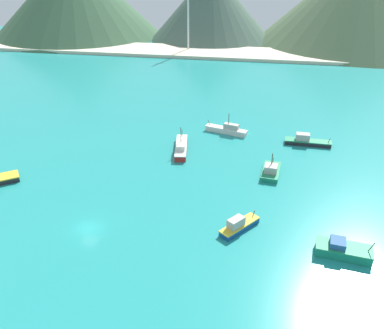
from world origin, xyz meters
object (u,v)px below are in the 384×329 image
at_px(fishing_boat_0, 181,147).
at_px(fishing_boat_7, 343,250).
at_px(fishing_boat_3, 271,171).
at_px(radio_tower, 188,17).
at_px(fishing_boat_1, 239,225).
at_px(fishing_boat_2, 307,141).
at_px(fishing_boat_5, 227,130).

relative_size(fishing_boat_0, fishing_boat_7, 1.41).
bearing_deg(fishing_boat_3, radio_tower, 109.24).
xyz_separation_m(fishing_boat_7, radio_tower, (-45.80, 123.73, 13.36)).
relative_size(fishing_boat_3, fishing_boat_7, 0.96).
bearing_deg(fishing_boat_1, fishing_boat_2, 69.82).
xyz_separation_m(fishing_boat_5, radio_tower, (-25.22, 83.51, 13.36)).
distance_m(fishing_boat_5, fishing_boat_7, 45.19).
bearing_deg(fishing_boat_5, radio_tower, 106.80).
relative_size(fishing_boat_1, fishing_boat_7, 0.88).
bearing_deg(fishing_boat_2, fishing_boat_0, -162.74).
distance_m(fishing_boat_0, radio_tower, 97.28).
xyz_separation_m(fishing_boat_0, fishing_boat_7, (29.33, -28.79, -0.01)).
distance_m(fishing_boat_2, fishing_boat_5, 18.35).
relative_size(fishing_boat_2, fishing_boat_3, 1.31).
height_order(fishing_boat_2, fishing_boat_7, fishing_boat_7).
bearing_deg(fishing_boat_3, fishing_boat_5, 119.36).
xyz_separation_m(fishing_boat_2, fishing_boat_3, (-7.71, -15.33, -0.01)).
bearing_deg(fishing_boat_1, fishing_boat_5, 98.59).
bearing_deg(fishing_boat_0, radio_tower, 99.84).
relative_size(fishing_boat_1, fishing_boat_3, 0.91).
bearing_deg(fishing_boat_7, fishing_boat_1, 168.06).
distance_m(fishing_boat_3, fishing_boat_7, 24.07).
bearing_deg(fishing_boat_3, fishing_boat_2, 63.29).
bearing_deg(fishing_boat_5, fishing_boat_3, -60.64).
height_order(fishing_boat_1, fishing_boat_2, fishing_boat_2).
distance_m(fishing_boat_0, fishing_boat_5, 14.40).
distance_m(fishing_boat_0, fishing_boat_3, 20.35).
xyz_separation_m(fishing_boat_3, fishing_boat_5, (-10.37, 18.43, 0.08)).
height_order(fishing_boat_2, fishing_boat_5, fishing_boat_5).
height_order(fishing_boat_3, fishing_boat_7, fishing_boat_3).
xyz_separation_m(fishing_boat_1, radio_tower, (-30.82, 120.56, 13.40)).
distance_m(fishing_boat_0, fishing_boat_1, 29.36).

